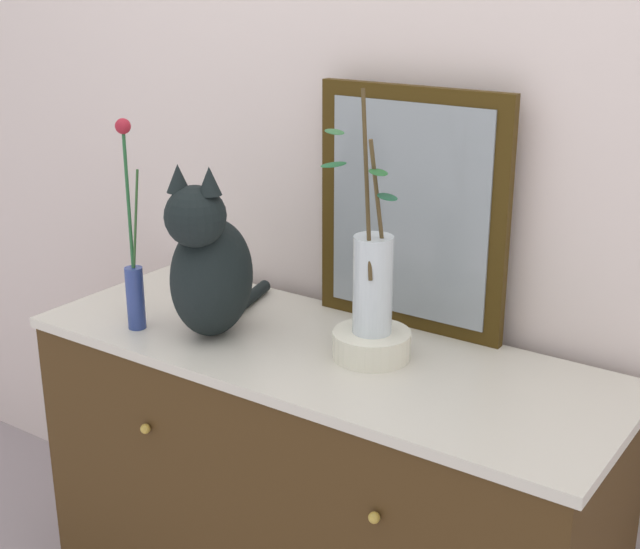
{
  "coord_description": "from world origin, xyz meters",
  "views": [
    {
      "loc": [
        1.07,
        -1.55,
        1.68
      ],
      "look_at": [
        0.0,
        0.0,
        1.03
      ],
      "focal_mm": 50.01,
      "sensor_mm": 36.0,
      "label": 1
    }
  ],
  "objects": [
    {
      "name": "wall_back",
      "position": [
        0.0,
        0.33,
        1.3
      ],
      "size": [
        4.4,
        0.08,
        2.6
      ],
      "primitive_type": "cube",
      "color": "silver",
      "rests_on": "ground_plane"
    },
    {
      "name": "sideboard",
      "position": [
        0.0,
        -0.0,
        0.42
      ],
      "size": [
        1.41,
        0.54,
        0.85
      ],
      "color": "#3F2911",
      "rests_on": "ground_plane"
    },
    {
      "name": "mirror_leaning",
      "position": [
        0.1,
        0.24,
        1.14
      ],
      "size": [
        0.49,
        0.03,
        0.58
      ],
      "color": "#3B280A",
      "rests_on": "sideboard"
    },
    {
      "name": "cat_sitting",
      "position": [
        -0.26,
        -0.08,
        1.02
      ],
      "size": [
        0.24,
        0.44,
        0.42
      ],
      "color": "black",
      "rests_on": "sideboard"
    },
    {
      "name": "vase_slim_green",
      "position": [
        -0.44,
        -0.15,
        1.0
      ],
      "size": [
        0.06,
        0.04,
        0.51
      ],
      "color": "navy",
      "rests_on": "sideboard"
    },
    {
      "name": "bowl_porcelain",
      "position": [
        0.12,
        0.03,
        0.88
      ],
      "size": [
        0.18,
        0.18,
        0.06
      ],
      "primitive_type": "cylinder",
      "color": "silver",
      "rests_on": "sideboard"
    },
    {
      "name": "vase_glass_clear",
      "position": [
        0.12,
        0.02,
        1.04
      ],
      "size": [
        0.19,
        0.14,
        0.53
      ],
      "color": "silver",
      "rests_on": "bowl_porcelain"
    }
  ]
}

